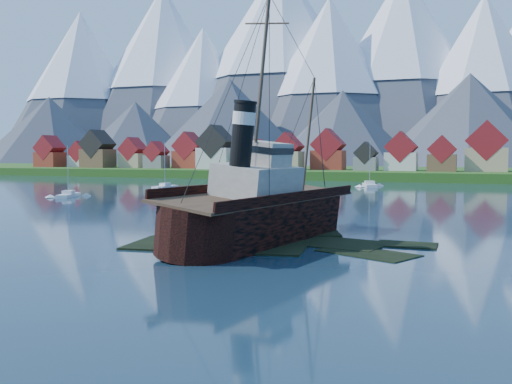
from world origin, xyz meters
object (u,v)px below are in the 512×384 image
(sailboat_a, at_px, (69,196))
(sailboat_b, at_px, (165,188))
(sailboat_e, at_px, (370,186))
(sailboat_c, at_px, (304,191))
(tugboat_wreck, at_px, (266,209))

(sailboat_a, xyz_separation_m, sailboat_b, (5.74, 31.10, 0.05))
(sailboat_e, bearing_deg, sailboat_c, -129.18)
(sailboat_b, relative_size, sailboat_c, 1.29)
(sailboat_b, bearing_deg, sailboat_a, -93.47)
(tugboat_wreck, xyz_separation_m, sailboat_e, (-4.99, 99.93, -3.01))
(tugboat_wreck, relative_size, sailboat_a, 2.91)
(tugboat_wreck, relative_size, sailboat_b, 2.61)
(sailboat_a, height_order, sailboat_b, sailboat_b)
(sailboat_b, bearing_deg, tugboat_wreck, -46.48)
(sailboat_a, distance_m, sailboat_b, 31.63)
(sailboat_e, bearing_deg, sailboat_a, -148.93)
(sailboat_c, bearing_deg, tugboat_wreck, -145.66)
(sailboat_b, bearing_deg, sailboat_c, 8.77)
(sailboat_c, relative_size, sailboat_e, 0.75)
(sailboat_c, height_order, sailboat_e, sailboat_e)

